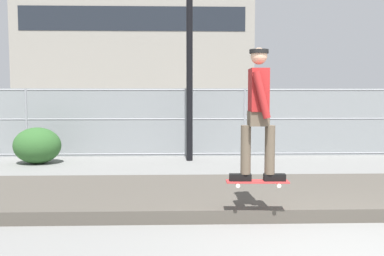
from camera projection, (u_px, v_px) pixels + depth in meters
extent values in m
cube|color=#4C473F|center=(291.00, 194.00, 6.97)|extent=(11.78, 2.52, 0.19)
cube|color=#B22D2D|center=(257.00, 181.00, 5.55)|extent=(0.81, 0.23, 0.02)
cylinder|color=silver|center=(276.00, 183.00, 5.64)|extent=(0.06, 0.03, 0.05)
cylinder|color=silver|center=(279.00, 186.00, 5.46)|extent=(0.06, 0.03, 0.05)
cylinder|color=silver|center=(236.00, 183.00, 5.64)|extent=(0.06, 0.03, 0.05)
cylinder|color=silver|center=(238.00, 186.00, 5.47)|extent=(0.06, 0.03, 0.05)
cube|color=#99999E|center=(278.00, 183.00, 5.55)|extent=(0.05, 0.14, 0.01)
cube|color=#99999E|center=(237.00, 183.00, 5.55)|extent=(0.05, 0.14, 0.01)
cube|color=black|center=(275.00, 177.00, 5.55)|extent=(0.28, 0.11, 0.09)
cube|color=black|center=(240.00, 177.00, 5.55)|extent=(0.28, 0.11, 0.09)
cylinder|color=brown|center=(270.00, 150.00, 5.52)|extent=(0.13, 0.13, 0.63)
cylinder|color=brown|center=(246.00, 150.00, 5.52)|extent=(0.13, 0.13, 0.63)
cube|color=brown|center=(258.00, 118.00, 5.49)|extent=(0.25, 0.35, 0.18)
cube|color=maroon|center=(258.00, 90.00, 5.46)|extent=(0.23, 0.39, 0.54)
cylinder|color=maroon|center=(256.00, 95.00, 5.70)|extent=(0.23, 0.10, 0.58)
cylinder|color=maroon|center=(261.00, 95.00, 5.22)|extent=(0.23, 0.10, 0.58)
sphere|color=tan|center=(259.00, 56.00, 5.42)|extent=(0.21, 0.21, 0.21)
cylinder|color=black|center=(259.00, 51.00, 5.42)|extent=(0.24, 0.24, 0.05)
cylinder|color=gray|center=(27.00, 123.00, 11.65)|extent=(0.06, 0.06, 1.85)
cylinder|color=gray|center=(245.00, 122.00, 11.84)|extent=(0.06, 0.06, 1.85)
cylinder|color=gray|center=(245.00, 90.00, 11.77)|extent=(23.68, 0.04, 0.04)
cylinder|color=gray|center=(245.00, 119.00, 11.83)|extent=(23.68, 0.04, 0.04)
cylinder|color=gray|center=(244.00, 153.00, 11.91)|extent=(23.68, 0.04, 0.04)
cube|color=gray|center=(245.00, 122.00, 11.84)|extent=(23.68, 0.01, 1.85)
cylinder|color=black|center=(189.00, 16.00, 10.75)|extent=(0.16, 0.16, 7.25)
cube|color=maroon|center=(72.00, 124.00, 14.46)|extent=(4.44, 1.90, 0.70)
cube|color=#23282D|center=(65.00, 105.00, 14.39)|extent=(2.24, 1.65, 0.64)
cylinder|color=black|center=(116.00, 132.00, 15.41)|extent=(0.65, 0.25, 0.64)
cylinder|color=black|center=(109.00, 137.00, 13.71)|extent=(0.65, 0.25, 0.64)
cylinder|color=black|center=(38.00, 133.00, 15.26)|extent=(0.65, 0.25, 0.64)
cylinder|color=black|center=(22.00, 138.00, 13.56)|extent=(0.65, 0.25, 0.64)
cube|color=#566B4C|center=(227.00, 124.00, 14.63)|extent=(4.41, 1.84, 0.70)
cube|color=#23282D|center=(222.00, 104.00, 14.57)|extent=(2.21, 1.62, 0.64)
cylinder|color=black|center=(262.00, 132.00, 15.57)|extent=(0.64, 0.25, 0.64)
cylinder|color=black|center=(273.00, 137.00, 13.86)|extent=(0.64, 0.25, 0.64)
cylinder|color=black|center=(187.00, 132.00, 15.46)|extent=(0.64, 0.25, 0.64)
cylinder|color=black|center=(188.00, 137.00, 13.75)|extent=(0.64, 0.25, 0.64)
cube|color=gray|center=(138.00, 43.00, 50.32)|extent=(25.34, 11.59, 15.08)
cube|color=#1E232B|center=(133.00, 18.00, 44.37)|extent=(23.31, 0.04, 2.50)
ellipsoid|color=#2D5B28|center=(37.00, 146.00, 10.54)|extent=(1.15, 0.94, 0.89)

